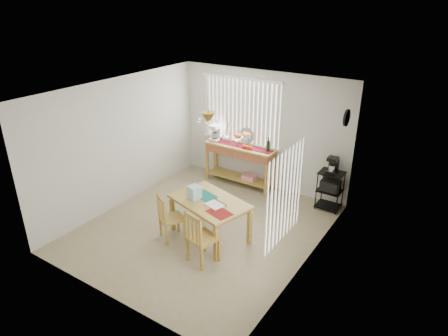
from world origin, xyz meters
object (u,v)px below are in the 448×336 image
Objects in this scene: cart_items at (333,165)px; dining_table at (210,205)px; wire_cart at (330,187)px; chair_left at (170,218)px; chair_right at (201,238)px; sideboard at (240,155)px.

cart_items reaches higher than dining_table.
wire_cart is 3.28m from chair_left.
chair_right reaches higher than chair_left.
sideboard is 2.63m from chair_left.
chair_left is at bearing 164.08° from chair_right.
chair_left is (-1.98, -2.62, -0.54)m from cart_items.
wire_cart is 0.52× the size of dining_table.
wire_cart is at bearing 68.45° from chair_right.
cart_items is at bearing 68.50° from chair_right.
sideboard is 2.13m from cart_items.
wire_cart is 0.87× the size of chair_right.
sideboard is at bearing 92.85° from chair_left.
cart_items is 0.36× the size of chair_right.
dining_table is at bearing 114.08° from chair_right.
wire_cart is 0.47m from cart_items.
chair_left is at bearing -87.15° from sideboard.
dining_table is 1.80× the size of chair_left.
dining_table is at bearing 39.77° from chair_left.
wire_cart is at bearing 52.81° from chair_left.
cart_items is 0.39× the size of chair_left.
chair_left is (-0.54, -0.45, -0.22)m from dining_table.
chair_right reaches higher than wire_cart.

